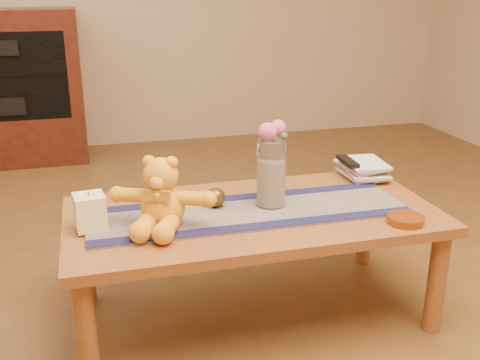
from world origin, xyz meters
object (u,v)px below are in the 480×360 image
object	(u,v)px
teddy_bear	(162,193)
tv_remote	(348,161)
bronze_ball	(216,197)
pillar_candle	(90,212)
book_bottom	(346,177)
glass_vase	(271,173)
amber_dish	(405,219)

from	to	relation	value
teddy_bear	tv_remote	distance (m)	0.90
teddy_bear	bronze_ball	distance (m)	0.26
pillar_candle	book_bottom	size ratio (longest dim) A/B	0.55
teddy_bear	book_bottom	distance (m)	0.91
book_bottom	glass_vase	bearing A→B (deg)	-152.47
bronze_ball	book_bottom	bearing A→B (deg)	16.49
tv_remote	teddy_bear	bearing A→B (deg)	-158.21
teddy_bear	pillar_candle	size ratio (longest dim) A/B	2.91
teddy_bear	pillar_candle	world-z (taller)	teddy_bear
glass_vase	tv_remote	bearing A→B (deg)	26.87
pillar_candle	glass_vase	size ratio (longest dim) A/B	0.47
book_bottom	pillar_candle	bearing A→B (deg)	-166.77
teddy_bear	glass_vase	bearing A→B (deg)	34.64
bronze_ball	glass_vase	bearing A→B (deg)	-10.24
teddy_bear	book_bottom	bearing A→B (deg)	43.68
pillar_candle	tv_remote	distance (m)	1.13
teddy_bear	tv_remote	size ratio (longest dim) A/B	2.24
book_bottom	tv_remote	size ratio (longest dim) A/B	1.39
glass_vase	teddy_bear	bearing A→B (deg)	-169.28
glass_vase	bronze_ball	world-z (taller)	glass_vase
teddy_bear	glass_vase	world-z (taller)	glass_vase
book_bottom	tv_remote	bearing A→B (deg)	-93.00
pillar_candle	book_bottom	bearing A→B (deg)	13.61
amber_dish	tv_remote	bearing A→B (deg)	89.67
amber_dish	teddy_bear	bearing A→B (deg)	166.87
teddy_bear	bronze_ball	bearing A→B (deg)	52.40
pillar_candle	amber_dish	bearing A→B (deg)	-12.21
bronze_ball	book_bottom	size ratio (longest dim) A/B	0.34
glass_vase	amber_dish	xyz separation A→B (m)	(0.42, -0.28, -0.12)
book_bottom	amber_dish	xyz separation A→B (m)	(-0.00, -0.50, 0.00)
bronze_ball	tv_remote	bearing A→B (deg)	15.66
glass_vase	amber_dish	world-z (taller)	glass_vase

